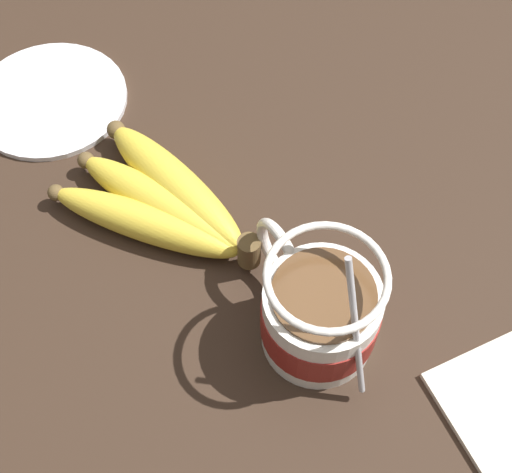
% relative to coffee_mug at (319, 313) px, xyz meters
% --- Properties ---
extents(table, '(0.96, 0.96, 0.04)m').
position_rel_coffee_mug_xyz_m(table, '(0.06, -0.04, -0.06)').
color(table, '#332319').
rests_on(table, ground).
extents(coffee_mug, '(0.15, 0.09, 0.15)m').
position_rel_coffee_mug_xyz_m(coffee_mug, '(0.00, 0.00, 0.00)').
color(coffee_mug, white).
rests_on(coffee_mug, table).
extents(banana_bunch, '(0.20, 0.14, 0.04)m').
position_rel_coffee_mug_xyz_m(banana_bunch, '(0.17, 0.05, -0.02)').
color(banana_bunch, brown).
rests_on(banana_bunch, table).
extents(small_plate, '(0.16, 0.16, 0.01)m').
position_rel_coffee_mug_xyz_m(small_plate, '(0.35, 0.08, -0.04)').
color(small_plate, white).
rests_on(small_plate, table).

